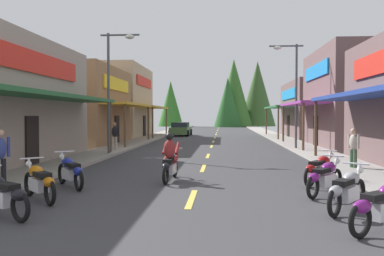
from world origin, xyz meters
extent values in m
cube|color=#38383A|center=(0.00, 30.89, -0.05)|extent=(9.66, 91.79, 0.10)
cube|color=gray|center=(-5.90, 30.89, 0.06)|extent=(2.14, 91.79, 0.12)
cube|color=#9E9991|center=(5.90, 30.89, 0.06)|extent=(2.14, 91.79, 0.12)
cube|color=#E0C64C|center=(0.00, 8.79, 0.01)|extent=(0.16, 2.40, 0.01)
cube|color=#E0C64C|center=(0.00, 14.97, 0.01)|extent=(0.16, 2.40, 0.01)
cube|color=#E0C64C|center=(0.00, 20.03, 0.01)|extent=(0.16, 2.40, 0.01)
cube|color=#E0C64C|center=(0.00, 26.67, 0.01)|extent=(0.16, 2.40, 0.01)
cube|color=#E0C64C|center=(0.00, 31.79, 0.01)|extent=(0.16, 2.40, 0.01)
cube|color=#E0C64C|center=(0.00, 37.71, 0.01)|extent=(0.16, 2.40, 0.01)
cube|color=#E0C64C|center=(0.00, 44.39, 0.01)|extent=(0.16, 2.40, 0.01)
cube|color=#E0C64C|center=(0.00, 49.68, 0.01)|extent=(0.16, 2.40, 0.01)
cube|color=#E0C64C|center=(0.00, 56.61, 0.01)|extent=(0.16, 2.40, 0.01)
cube|color=#E0C64C|center=(0.00, 61.97, 0.01)|extent=(0.16, 2.40, 0.01)
cube|color=#E0C64C|center=(0.00, 68.28, 0.01)|extent=(0.16, 2.40, 0.01)
cube|color=#236033|center=(-6.07, 14.67, 2.90)|extent=(1.80, 12.56, 0.16)
cylinder|color=brown|center=(-5.37, 20.75, 1.41)|extent=(0.14, 0.14, 2.82)
cube|color=red|center=(-6.91, 14.67, 4.30)|extent=(0.10, 9.77, 0.90)
cube|color=black|center=(-6.93, 14.67, 1.05)|extent=(0.08, 1.10, 2.10)
cube|color=olive|center=(-11.21, 28.25, 2.80)|extent=(8.48, 9.65, 5.60)
cube|color=gold|center=(-6.07, 28.25, 2.90)|extent=(1.80, 8.68, 0.16)
cylinder|color=brown|center=(-5.37, 24.11, 1.41)|extent=(0.14, 0.14, 2.82)
cylinder|color=brown|center=(-5.37, 32.39, 1.41)|extent=(0.14, 0.14, 2.82)
cube|color=yellow|center=(-6.91, 28.25, 4.37)|extent=(0.10, 6.75, 0.90)
cube|color=black|center=(-6.93, 28.25, 1.05)|extent=(0.08, 1.10, 2.10)
cube|color=tan|center=(-11.09, 38.85, 3.44)|extent=(8.24, 10.13, 6.89)
cube|color=gold|center=(-6.07, 38.85, 2.90)|extent=(1.80, 9.12, 0.16)
cylinder|color=brown|center=(-5.37, 34.48, 1.41)|extent=(0.14, 0.14, 2.82)
cylinder|color=brown|center=(-5.37, 43.21, 1.41)|extent=(0.14, 0.14, 2.82)
cube|color=red|center=(-6.91, 38.85, 5.37)|extent=(0.10, 7.09, 0.90)
cube|color=black|center=(-6.93, 38.85, 1.05)|extent=(0.08, 1.10, 2.10)
cube|color=navy|center=(6.07, 13.93, 2.90)|extent=(1.80, 11.33, 0.16)
cylinder|color=brown|center=(5.37, 19.40, 1.41)|extent=(0.14, 0.14, 2.82)
cube|color=brown|center=(10.73, 26.68, 3.23)|extent=(7.51, 9.42, 6.46)
cube|color=#8C338C|center=(6.07, 26.68, 2.90)|extent=(1.80, 8.47, 0.16)
cylinder|color=brown|center=(5.37, 22.64, 1.41)|extent=(0.14, 0.14, 2.82)
cylinder|color=brown|center=(5.37, 30.72, 1.41)|extent=(0.14, 0.14, 2.82)
cube|color=#197FCC|center=(6.91, 26.68, 5.04)|extent=(0.10, 6.59, 0.90)
cube|color=black|center=(6.93, 26.68, 1.05)|extent=(0.08, 1.10, 2.10)
cube|color=brown|center=(10.08, 38.51, 2.63)|extent=(6.21, 11.31, 5.25)
cube|color=#236033|center=(6.07, 38.51, 2.90)|extent=(1.80, 10.18, 0.16)
cylinder|color=brown|center=(5.37, 33.62, 1.41)|extent=(0.14, 0.14, 2.82)
cylinder|color=brown|center=(5.37, 43.40, 1.41)|extent=(0.14, 0.14, 2.82)
cube|color=#197FCC|center=(6.91, 38.51, 4.10)|extent=(0.10, 7.91, 0.90)
cube|color=black|center=(6.93, 38.51, 1.05)|extent=(0.08, 1.10, 2.10)
cylinder|color=#474C51|center=(-5.23, 19.92, 3.21)|extent=(0.14, 0.14, 6.42)
cylinder|color=#474C51|center=(-4.60, 19.92, 6.32)|extent=(2.06, 0.10, 0.10)
ellipsoid|color=silver|center=(-4.08, 19.92, 6.22)|extent=(0.50, 0.30, 0.24)
cylinder|color=#474C51|center=(5.23, 24.23, 3.22)|extent=(0.14, 0.14, 6.44)
cylinder|color=#474C51|center=(4.60, 24.23, 6.34)|extent=(2.06, 0.10, 0.10)
ellipsoid|color=silver|center=(4.08, 24.23, 6.24)|extent=(0.50, 0.30, 0.24)
torus|color=black|center=(3.15, 5.60, 0.32)|extent=(0.55, 0.49, 0.64)
cube|color=silver|center=(3.73, 6.08, 0.40)|extent=(0.72, 0.66, 0.32)
cube|color=black|center=(3.53, 5.92, 0.68)|extent=(0.64, 0.60, 0.12)
ellipsoid|color=#721972|center=(3.19, 5.63, 0.55)|extent=(0.49, 0.47, 0.24)
torus|color=black|center=(3.98, 8.27, 0.32)|extent=(0.46, 0.58, 0.64)
torus|color=black|center=(3.10, 7.06, 0.32)|extent=(0.46, 0.58, 0.64)
cube|color=silver|center=(3.54, 7.67, 0.40)|extent=(0.64, 0.73, 0.32)
ellipsoid|color=#99999E|center=(3.66, 7.83, 0.72)|extent=(0.59, 0.64, 0.28)
cube|color=black|center=(3.39, 7.47, 0.68)|extent=(0.58, 0.65, 0.12)
ellipsoid|color=#99999E|center=(3.13, 7.10, 0.55)|extent=(0.45, 0.50, 0.24)
cylinder|color=silver|center=(3.90, 8.17, 0.65)|extent=(0.27, 0.34, 0.71)
cylinder|color=silver|center=(3.83, 8.07, 1.02)|extent=(0.51, 0.39, 0.04)
sphere|color=white|center=(4.00, 8.30, 0.85)|extent=(0.16, 0.16, 0.16)
torus|color=black|center=(3.95, 10.16, 0.32)|extent=(0.46, 0.57, 0.64)
torus|color=black|center=(3.06, 8.96, 0.32)|extent=(0.46, 0.57, 0.64)
cube|color=silver|center=(3.50, 9.56, 0.40)|extent=(0.64, 0.73, 0.32)
ellipsoid|color=#721972|center=(3.62, 9.72, 0.72)|extent=(0.59, 0.64, 0.28)
cube|color=black|center=(3.35, 9.36, 0.68)|extent=(0.58, 0.65, 0.12)
ellipsoid|color=#721972|center=(3.09, 9.00, 0.55)|extent=(0.46, 0.50, 0.24)
cylinder|color=silver|center=(3.88, 10.05, 0.65)|extent=(0.27, 0.33, 0.71)
cylinder|color=silver|center=(3.80, 9.96, 1.02)|extent=(0.50, 0.39, 0.04)
sphere|color=white|center=(3.97, 10.18, 0.85)|extent=(0.16, 0.16, 0.16)
torus|color=black|center=(4.23, 11.92, 0.32)|extent=(0.47, 0.57, 0.64)
torus|color=black|center=(3.33, 10.73, 0.32)|extent=(0.47, 0.57, 0.64)
cube|color=silver|center=(3.78, 11.32, 0.40)|extent=(0.65, 0.73, 0.32)
ellipsoid|color=#A51414|center=(3.90, 11.48, 0.72)|extent=(0.59, 0.64, 0.28)
cube|color=black|center=(3.63, 11.13, 0.68)|extent=(0.59, 0.65, 0.12)
ellipsoid|color=#A51414|center=(3.36, 10.77, 0.55)|extent=(0.46, 0.50, 0.24)
cylinder|color=silver|center=(4.16, 11.82, 0.65)|extent=(0.27, 0.33, 0.71)
cylinder|color=silver|center=(4.08, 11.72, 1.02)|extent=(0.50, 0.39, 0.04)
sphere|color=white|center=(4.25, 11.95, 0.85)|extent=(0.16, 0.16, 0.16)
torus|color=black|center=(-3.20, 6.20, 0.32)|extent=(0.59, 0.43, 0.64)
cube|color=silver|center=(-3.83, 6.60, 0.40)|extent=(0.74, 0.61, 0.32)
cube|color=black|center=(-3.62, 6.46, 0.68)|extent=(0.66, 0.56, 0.12)
ellipsoid|color=black|center=(-3.24, 6.22, 0.55)|extent=(0.50, 0.44, 0.24)
torus|color=black|center=(-4.29, 8.85, 0.32)|extent=(0.51, 0.54, 0.64)
torus|color=black|center=(-3.26, 7.75, 0.32)|extent=(0.51, 0.54, 0.64)
cube|color=silver|center=(-3.77, 8.30, 0.40)|extent=(0.68, 0.70, 0.32)
ellipsoid|color=#BF660C|center=(-3.91, 8.45, 0.72)|extent=(0.62, 0.63, 0.28)
cube|color=black|center=(-3.60, 8.12, 0.68)|extent=(0.61, 0.63, 0.12)
ellipsoid|color=#BF660C|center=(-3.29, 7.79, 0.55)|extent=(0.48, 0.49, 0.24)
cylinder|color=silver|center=(-4.20, 8.75, 0.65)|extent=(0.30, 0.31, 0.71)
cylinder|color=silver|center=(-4.11, 8.67, 1.02)|extent=(0.47, 0.44, 0.04)
sphere|color=white|center=(-4.31, 8.87, 0.85)|extent=(0.16, 0.16, 0.16)
torus|color=black|center=(-4.17, 10.82, 0.32)|extent=(0.48, 0.56, 0.64)
torus|color=black|center=(-3.23, 9.65, 0.32)|extent=(0.48, 0.56, 0.64)
cube|color=silver|center=(-3.70, 10.23, 0.40)|extent=(0.66, 0.72, 0.32)
ellipsoid|color=navy|center=(-3.83, 10.39, 0.72)|extent=(0.60, 0.64, 0.28)
cube|color=black|center=(-3.55, 10.04, 0.68)|extent=(0.59, 0.64, 0.12)
ellipsoid|color=navy|center=(-3.27, 9.69, 0.55)|extent=(0.46, 0.49, 0.24)
cylinder|color=silver|center=(-4.09, 10.72, 0.65)|extent=(0.28, 0.33, 0.71)
cylinder|color=silver|center=(-4.02, 10.62, 1.02)|extent=(0.49, 0.41, 0.04)
sphere|color=white|center=(-4.19, 10.84, 0.85)|extent=(0.16, 0.16, 0.16)
torus|color=black|center=(-0.85, 12.42, 0.32)|extent=(0.15, 0.65, 0.64)
torus|color=black|center=(-0.96, 10.92, 0.32)|extent=(0.15, 0.65, 0.64)
cube|color=silver|center=(-0.91, 11.67, 0.40)|extent=(0.33, 0.72, 0.32)
ellipsoid|color=black|center=(-0.89, 11.87, 0.72)|extent=(0.36, 0.58, 0.28)
cube|color=black|center=(-0.93, 11.42, 0.68)|extent=(0.32, 0.62, 0.12)
ellipsoid|color=black|center=(-0.96, 10.97, 0.55)|extent=(0.27, 0.46, 0.24)
cylinder|color=silver|center=(-0.86, 12.29, 0.65)|extent=(0.09, 0.37, 0.71)
cylinder|color=silver|center=(-0.87, 12.17, 1.02)|extent=(0.60, 0.08, 0.04)
sphere|color=white|center=(-0.85, 12.45, 0.85)|extent=(0.16, 0.16, 0.16)
ellipsoid|color=maroon|center=(-0.92, 11.52, 1.05)|extent=(0.41, 0.41, 0.64)
sphere|color=black|center=(-0.92, 11.57, 1.45)|extent=(0.24, 0.24, 0.24)
cylinder|color=maroon|center=(-1.07, 11.70, 0.70)|extent=(0.17, 0.43, 0.24)
cylinder|color=maroon|center=(-1.10, 11.83, 1.05)|extent=(0.14, 0.51, 0.40)
cylinder|color=maroon|center=(-0.75, 11.68, 0.70)|extent=(0.17, 0.43, 0.24)
cylinder|color=maroon|center=(-0.69, 11.80, 1.05)|extent=(0.14, 0.51, 0.40)
cylinder|color=black|center=(-5.54, 9.88, 0.43)|extent=(0.14, 0.14, 0.87)
ellipsoid|color=#333F8C|center=(-5.60, 9.81, 1.18)|extent=(0.43, 0.44, 0.62)
cylinder|color=#333F8C|center=(-5.44, 9.99, 1.21)|extent=(0.09, 0.09, 0.58)
sphere|color=tan|center=(-5.60, 9.81, 1.61)|extent=(0.24, 0.24, 0.24)
cylinder|color=#B2A599|center=(-5.50, 22.46, 0.43)|extent=(0.14, 0.14, 0.86)
cylinder|color=#B2A599|center=(-5.68, 22.45, 0.43)|extent=(0.14, 0.14, 0.86)
ellipsoid|color=black|center=(-5.59, 22.46, 1.16)|extent=(0.38, 0.28, 0.61)
cylinder|color=black|center=(-5.35, 22.47, 1.19)|extent=(0.09, 0.09, 0.58)
cylinder|color=black|center=(-5.83, 22.44, 1.19)|extent=(0.09, 0.09, 0.58)
sphere|color=#8C664C|center=(-5.59, 22.46, 1.59)|extent=(0.23, 0.23, 0.23)
cylinder|color=#3F593F|center=(5.74, 14.76, 0.41)|extent=(0.14, 0.14, 0.82)
cylinder|color=#3F593F|center=(5.82, 14.60, 0.41)|extent=(0.14, 0.14, 0.82)
ellipsoid|color=#B2A599|center=(5.78, 14.68, 1.11)|extent=(0.39, 0.44, 0.58)
cylinder|color=#B2A599|center=(5.67, 14.89, 1.14)|extent=(0.09, 0.09, 0.55)
cylinder|color=#B2A599|center=(5.89, 14.47, 1.14)|extent=(0.09, 0.09, 0.55)
sphere|color=tan|center=(5.78, 14.68, 1.52)|extent=(0.22, 0.22, 0.22)
cube|color=#4C723F|center=(-3.63, 41.48, 0.55)|extent=(1.92, 4.35, 0.70)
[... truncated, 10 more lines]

